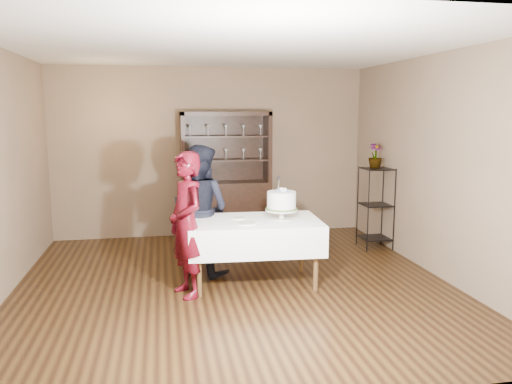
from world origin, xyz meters
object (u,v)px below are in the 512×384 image
(plant_etagere, at_px, (376,205))
(potted_plant, at_px, (375,156))
(china_hutch, at_px, (226,196))
(woman, at_px, (186,225))
(man, at_px, (200,210))
(cake, at_px, (281,202))
(cake_table, at_px, (254,235))

(plant_etagere, distance_m, potted_plant, 0.72)
(china_hutch, xyz_separation_m, woman, (-0.75, -2.49, 0.13))
(man, xyz_separation_m, cake, (0.91, -0.53, 0.16))
(man, distance_m, cake, 1.06)
(cake, bearing_deg, potted_plant, 36.51)
(china_hutch, distance_m, woman, 2.60)
(china_hutch, xyz_separation_m, potted_plant, (2.07, -1.00, 0.70))
(cake, bearing_deg, china_hutch, 98.93)
(potted_plant, bearing_deg, woman, -152.27)
(china_hutch, relative_size, man, 1.24)
(plant_etagere, distance_m, woman, 3.18)
(man, bearing_deg, woman, 114.26)
(china_hutch, distance_m, cake, 2.32)
(plant_etagere, height_order, cake, cake)
(plant_etagere, height_order, potted_plant, potted_plant)
(china_hutch, xyz_separation_m, plant_etagere, (2.08, -1.05, -0.01))
(cake, bearing_deg, cake_table, 174.95)
(man, height_order, potted_plant, man)
(cake_table, xyz_separation_m, woman, (-0.79, -0.24, 0.21))
(cake_table, bearing_deg, cake, -5.05)
(cake_table, bearing_deg, woman, -162.85)
(china_hutch, bearing_deg, plant_etagere, -26.83)
(woman, xyz_separation_m, man, (0.20, 0.75, 0.01))
(man, distance_m, potted_plant, 2.78)
(man, bearing_deg, cake, -170.87)
(china_hutch, relative_size, cake_table, 1.27)
(plant_etagere, xyz_separation_m, potted_plant, (-0.01, 0.05, 0.72))
(cake, height_order, potted_plant, potted_plant)
(woman, bearing_deg, plant_etagere, 96.10)
(woman, bearing_deg, potted_plant, 97.00)
(plant_etagere, height_order, woman, woman)
(plant_etagere, bearing_deg, cake_table, -149.78)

